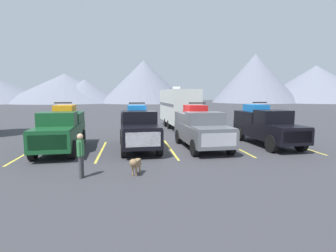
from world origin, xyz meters
name	(u,v)px	position (x,y,z in m)	size (l,w,h in m)	color
ground_plane	(169,148)	(0.00, 0.00, 0.00)	(240.00, 240.00, 0.00)	#38383D
pickup_truck_a	(61,129)	(-6.02, 0.06, 1.22)	(2.28, 5.77, 2.65)	#144723
pickup_truck_b	(138,127)	(-1.80, 0.09, 1.21)	(2.28, 5.62, 2.62)	black
pickup_truck_c	(201,127)	(1.80, -0.23, 1.19)	(2.41, 5.41, 2.62)	#595B60
pickup_truck_d	(266,125)	(6.01, 0.16, 1.21)	(2.26, 5.68, 2.62)	black
lot_stripe_a	(27,153)	(-7.70, -0.36, 0.00)	(0.12, 5.50, 0.01)	gold
lot_stripe_b	(101,151)	(-3.85, -0.36, 0.00)	(0.12, 5.50, 0.01)	gold
lot_stripe_c	(170,149)	(0.00, -0.36, 0.00)	(0.12, 5.50, 0.01)	gold
lot_stripe_d	(235,147)	(3.85, -0.36, 0.00)	(0.12, 5.50, 0.01)	gold
lot_stripe_e	(295,145)	(7.70, -0.36, 0.00)	(0.12, 5.50, 0.01)	gold
camper_trailer_a	(179,106)	(2.22, 9.40, 2.01)	(2.72, 8.32, 3.82)	silver
person_a	(81,152)	(-4.07, -5.17, 0.97)	(0.25, 0.36, 1.68)	#3F3F42
dog	(135,164)	(-2.08, -5.14, 0.47)	(0.46, 0.82, 0.70)	olive
mountain_ridge	(168,85)	(11.29, 82.14, 6.44)	(158.89, 51.88, 17.51)	slate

